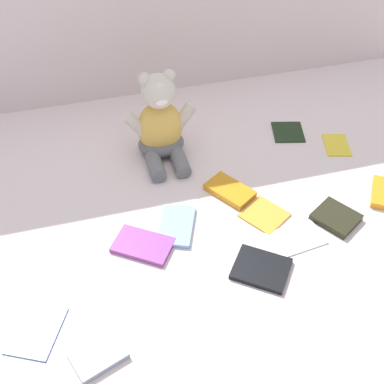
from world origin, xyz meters
The scene contains 13 objects.
ground_plane centered at (0.00, 0.00, 0.00)m, with size 3.20×3.20×0.00m, color silver.
teddy_bear centered at (-0.02, 0.18, 0.09)m, with size 0.20×0.18×0.25m.
book_case_0 centered at (-0.38, -0.31, 0.00)m, with size 0.09×0.12×0.01m, color #3360BB.
book_case_1 centered at (0.11, -0.03, 0.01)m, with size 0.07×0.12×0.02m, color orange.
book_case_4 centered at (0.17, -0.13, 0.00)m, with size 0.10×0.09×0.01m, color gold.
book_case_5 centered at (0.47, 0.08, 0.00)m, with size 0.07×0.10×0.01m, color yellow.
book_case_6 centered at (0.10, -0.28, 0.01)m, with size 0.10×0.12×0.01m, color black.
book_case_7 centered at (-0.05, -0.11, 0.01)m, with size 0.08×0.13×0.01m, color #7CA4E0.
book_case_8 centered at (-0.13, -0.15, 0.01)m, with size 0.08×0.13×0.01m, color #883A8E.
book_case_9 centered at (-0.27, -0.39, 0.01)m, with size 0.08×0.10×0.01m, color #8B8EA5.
book_case_10 centered at (0.36, 0.17, 0.00)m, with size 0.09×0.10×0.01m, color black.
book_case_11 centered at (0.21, -0.22, 0.00)m, with size 0.08×0.13×0.01m, color white.
book_case_13 centered at (0.33, -0.18, 0.01)m, with size 0.09×0.10×0.02m, color black.
Camera 1 is at (-0.23, -0.92, 0.91)m, focal length 48.17 mm.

